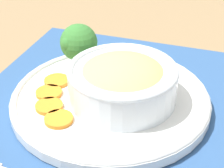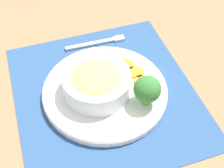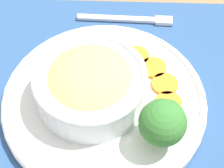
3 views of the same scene
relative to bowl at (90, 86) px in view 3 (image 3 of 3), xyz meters
The scene contains 10 objects.
ground_plane 0.06m from the bowl, 103.05° to the left, with size 4.00×4.00×0.00m, color #8C704C.
placemat 0.06m from the bowl, 103.05° to the left, with size 0.54×0.50×0.00m.
plate 0.04m from the bowl, 103.05° to the left, with size 0.32×0.32×0.02m.
bowl is the anchor object (origin of this frame).
broccoli_floret 0.13m from the bowl, 61.91° to the left, with size 0.07×0.07×0.08m.
carrot_slice_near 0.13m from the bowl, 92.10° to the left, with size 0.04×0.04×0.01m.
carrot_slice_middle 0.13m from the bowl, 109.88° to the left, with size 0.04×0.04×0.01m.
carrot_slice_far 0.12m from the bowl, 127.78° to the left, with size 0.04×0.04×0.01m.
carrot_slice_extra 0.12m from the bowl, 146.09° to the left, with size 0.04×0.04×0.01m.
fork 0.21m from the bowl, 165.46° to the left, with size 0.03×0.18×0.01m.
Camera 3 is at (0.33, 0.05, 0.51)m, focal length 60.00 mm.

